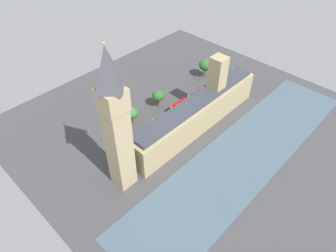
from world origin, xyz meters
TOP-DOWN VIEW (x-y plane):
  - ground_plane at (0.00, 0.00)m, footprint 142.08×142.08m
  - river_thames at (-27.73, 0.00)m, footprint 28.50×127.88m
  - parliament_building at (-1.99, -1.17)m, footprint 10.92×72.08m
  - clock_tower at (-2.22, 41.90)m, footprint 7.98×7.98m
  - double_decker_bus_trailing at (10.03, -22.67)m, footprint 3.26×10.65m
  - double_decker_bus_near_tower at (11.27, -3.53)m, footprint 2.82×10.55m
  - car_dark_green_under_trees at (10.07, 8.48)m, footprint 2.13×4.34m
  - car_yellow_cab_leading at (11.31, 21.31)m, footprint 2.04×4.69m
  - pedestrian_midblock at (6.80, 30.80)m, footprint 0.54×0.44m
  - pedestrian_far_end at (6.23, -5.36)m, footprint 0.49×0.59m
  - plane_tree_opposite_hall at (20.83, -35.31)m, footprint 7.18×7.18m
  - plane_tree_by_river_gate at (20.70, 0.75)m, footprint 6.02×6.02m
  - plane_tree_corner at (20.41, 17.97)m, footprint 5.93×5.93m
  - street_lamp_kerbside at (20.29, -30.44)m, footprint 0.56×0.56m

SIDE VIEW (x-z plane):
  - ground_plane at x=0.00m, z-range 0.00..0.00m
  - river_thames at x=-27.73m, z-range 0.00..0.25m
  - pedestrian_midblock at x=6.80m, z-range -0.08..1.43m
  - pedestrian_far_end at x=6.23m, z-range -0.08..1.52m
  - car_dark_green_under_trees at x=10.07m, z-range 0.02..1.76m
  - car_yellow_cab_leading at x=11.31m, z-range 0.02..1.76m
  - double_decker_bus_trailing at x=10.03m, z-range 0.26..5.01m
  - double_decker_bus_near_tower at x=11.27m, z-range 0.26..5.01m
  - street_lamp_kerbside at x=20.29m, z-range 1.28..7.88m
  - plane_tree_corner at x=20.41m, z-range 1.75..10.34m
  - plane_tree_by_river_gate at x=20.70m, z-range 1.86..10.76m
  - plane_tree_opposite_hall at x=20.83m, z-range 2.23..12.85m
  - parliament_building at x=-1.99m, z-range -6.90..23.15m
  - clock_tower at x=-2.22m, z-range 0.98..57.76m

